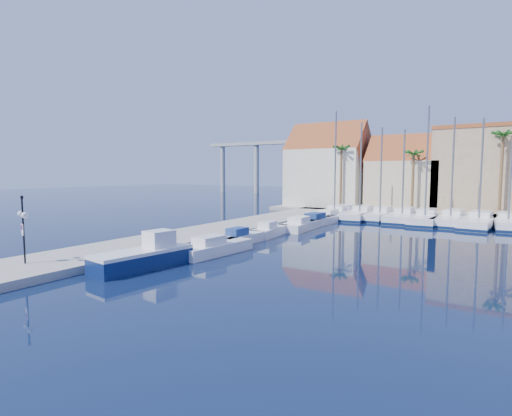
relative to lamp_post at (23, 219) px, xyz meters
The scene contains 27 objects.
ground 10.03m from the lamp_post, 10.46° to the left, with size 260.00×260.00×0.00m, color black.
quay_west 15.51m from the lamp_post, 88.67° to the left, with size 6.00×77.00×0.50m, color gray.
shore_north 53.44m from the lamp_post, 68.73° to the left, with size 54.00×16.00×0.50m, color gray.
lamp_post is the anchor object (origin of this frame).
fishing_boat 7.40m from the lamp_post, 40.81° to the left, with size 2.92×6.57×2.22m.
motorboat_west_0 12.25m from the lamp_post, 57.95° to the left, with size 2.58×6.48×1.40m.
motorboat_west_1 15.82m from the lamp_post, 68.96° to the left, with size 1.79×5.09×1.40m.
motorboat_west_2 20.39m from the lamp_post, 74.15° to the left, with size 2.17×5.39×1.40m.
motorboat_west_3 25.76m from the lamp_post, 76.14° to the left, with size 2.55×6.95×1.40m.
motorboat_west_4 29.97m from the lamp_post, 78.31° to the left, with size 2.56×6.95×1.40m.
motorboat_west_5 34.37m from the lamp_post, 80.28° to the left, with size 2.41×7.27×1.40m.
motorboat_west_6 39.35m from the lamp_post, 81.30° to the left, with size 1.98×5.57×1.40m.
sailboat_0 37.66m from the lamp_post, 81.89° to the left, with size 3.96×12.07×13.67m.
sailboat_1 38.78m from the lamp_post, 77.56° to the left, with size 3.22×10.64×12.09m.
sailboat_2 39.60m from the lamp_post, 74.07° to the left, with size 2.77×9.21×11.41m.
sailboat_3 40.43m from the lamp_post, 70.48° to the left, with size 2.94×10.41×11.01m.
sailboat_4 40.96m from the lamp_post, 66.76° to the left, with size 3.27×10.76×13.44m.
sailboat_5 42.59m from the lamp_post, 63.71° to the left, with size 3.60×10.65×12.07m.
sailboat_6 43.50m from the lamp_post, 60.05° to the left, with size 3.79×11.26×11.71m.
sailboat_7 45.16m from the lamp_post, 57.40° to the left, with size 3.42×10.26×11.18m.
building_0 48.85m from the lamp_post, 90.76° to the left, with size 12.30×9.00×13.50m.
building_1 50.08m from the lamp_post, 76.88° to the left, with size 10.30×8.00×11.00m.
building_2 54.61m from the lamp_post, 65.79° to the left, with size 14.20×10.20×11.50m.
palm_0 44.25m from the lamp_post, 85.61° to the left, with size 2.60×2.60×10.15m.
palm_1 45.99m from the lamp_post, 73.02° to the left, with size 2.60×2.60×9.15m.
palm_2 50.04m from the lamp_post, 61.89° to the left, with size 2.60×2.60×11.15m.
viaduct 89.13m from the lamp_post, 109.54° to the left, with size 48.00×2.20×14.45m.
Camera 1 is at (14.89, -14.11, 5.96)m, focal length 28.00 mm.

